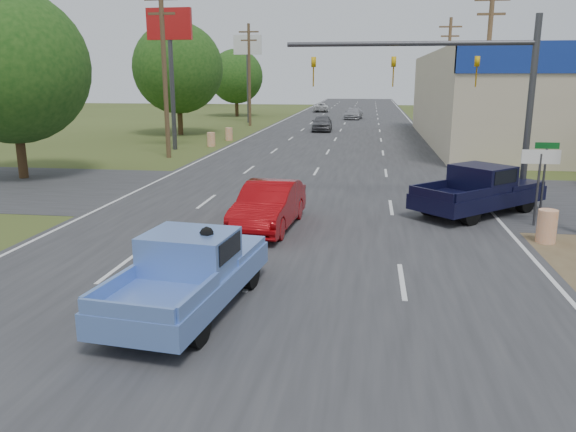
% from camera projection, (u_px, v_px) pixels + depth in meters
% --- Properties ---
extents(main_road, '(15.00, 180.00, 0.02)m').
position_uv_depth(main_road, '(335.00, 139.00, 44.74)').
color(main_road, '#2D2D30').
rests_on(main_road, ground).
extents(cross_road, '(120.00, 10.00, 0.02)m').
position_uv_depth(cross_road, '(303.00, 194.00, 23.60)').
color(cross_road, '#2D2D30').
rests_on(cross_road, ground).
extents(utility_pole_2, '(2.00, 0.28, 10.00)m').
position_uv_depth(utility_pole_2, '(487.00, 69.00, 33.50)').
color(utility_pole_2, '#4C3823').
rests_on(utility_pole_2, ground).
extents(utility_pole_3, '(2.00, 0.28, 10.00)m').
position_uv_depth(utility_pole_3, '(448.00, 72.00, 50.79)').
color(utility_pole_3, '#4C3823').
rests_on(utility_pole_3, ground).
extents(utility_pole_5, '(2.00, 0.28, 10.00)m').
position_uv_depth(utility_pole_5, '(164.00, 68.00, 33.27)').
color(utility_pole_5, '#4C3823').
rests_on(utility_pole_5, ground).
extents(utility_pole_6, '(2.00, 0.28, 10.00)m').
position_uv_depth(utility_pole_6, '(249.00, 72.00, 56.33)').
color(utility_pole_6, '#4C3823').
rests_on(utility_pole_6, ground).
extents(tree_0, '(7.14, 7.14, 8.84)m').
position_uv_depth(tree_0, '(11.00, 67.00, 26.22)').
color(tree_0, '#422D19').
rests_on(tree_0, ground).
extents(tree_1, '(7.56, 7.56, 9.36)m').
position_uv_depth(tree_1, '(178.00, 68.00, 47.21)').
color(tree_1, '#422D19').
rests_on(tree_1, ground).
extents(tree_2, '(6.72, 6.72, 8.32)m').
position_uv_depth(tree_2, '(236.00, 76.00, 70.52)').
color(tree_2, '#422D19').
rests_on(tree_2, ground).
extents(tree_5, '(7.98, 7.98, 9.88)m').
position_uv_depth(tree_5, '(540.00, 71.00, 91.99)').
color(tree_5, '#422D19').
rests_on(tree_5, ground).
extents(tree_6, '(8.82, 8.82, 10.92)m').
position_uv_depth(tree_6, '(187.00, 68.00, 100.22)').
color(tree_6, '#422D19').
rests_on(tree_6, ground).
extents(barrel_0, '(0.56, 0.56, 1.00)m').
position_uv_depth(barrel_0, '(547.00, 226.00, 16.60)').
color(barrel_0, orange).
rests_on(barrel_0, ground).
extents(barrel_1, '(0.56, 0.56, 1.00)m').
position_uv_depth(barrel_1, '(499.00, 178.00, 24.71)').
color(barrel_1, orange).
rests_on(barrel_1, ground).
extents(barrel_2, '(0.56, 0.56, 1.00)m').
position_uv_depth(barrel_2, '(211.00, 139.00, 40.04)').
color(barrel_2, orange).
rests_on(barrel_2, ground).
extents(barrel_3, '(0.56, 0.56, 1.00)m').
position_uv_depth(barrel_3, '(229.00, 134.00, 43.85)').
color(barrel_3, orange).
rests_on(barrel_3, ground).
extents(pole_sign_left_near, '(3.00, 0.35, 9.20)m').
position_uv_depth(pole_sign_left_near, '(170.00, 40.00, 36.80)').
color(pole_sign_left_near, '#3F3F44').
rests_on(pole_sign_left_near, ground).
extents(pole_sign_left_far, '(3.00, 0.35, 9.20)m').
position_uv_depth(pole_sign_left_far, '(248.00, 55.00, 59.86)').
color(pole_sign_left_far, '#3F3F44').
rests_on(pole_sign_left_far, ground).
extents(lane_sign, '(1.20, 0.08, 2.52)m').
position_uv_depth(lane_sign, '(540.00, 169.00, 18.16)').
color(lane_sign, '#3F3F44').
rests_on(lane_sign, ground).
extents(street_name_sign, '(0.80, 0.08, 2.61)m').
position_uv_depth(street_name_sign, '(544.00, 171.00, 19.59)').
color(street_name_sign, '#3F3F44').
rests_on(street_name_sign, ground).
extents(signal_mast, '(9.12, 0.40, 7.00)m').
position_uv_depth(signal_mast, '(457.00, 77.00, 20.68)').
color(signal_mast, '#3F3F44').
rests_on(signal_mast, ground).
extents(red_convertible, '(1.93, 4.64, 1.49)m').
position_uv_depth(red_convertible, '(269.00, 206.00, 18.10)').
color(red_convertible, '#8F060A').
rests_on(red_convertible, ground).
extents(motorcycle, '(0.60, 1.90, 0.96)m').
position_uv_depth(motorcycle, '(208.00, 291.00, 11.78)').
color(motorcycle, black).
rests_on(motorcycle, ground).
extents(rider, '(0.67, 0.48, 1.72)m').
position_uv_depth(rider, '(208.00, 271.00, 11.71)').
color(rider, black).
rests_on(rider, ground).
extents(blue_pickup, '(2.48, 5.21, 1.67)m').
position_uv_depth(blue_pickup, '(191.00, 270.00, 11.81)').
color(blue_pickup, black).
rests_on(blue_pickup, ground).
extents(navy_pickup, '(5.23, 5.14, 1.76)m').
position_uv_depth(navy_pickup, '(481.00, 189.00, 20.11)').
color(navy_pickup, black).
rests_on(navy_pickup, ground).
extents(distant_car_grey, '(1.94, 4.47, 1.50)m').
position_uv_depth(distant_car_grey, '(322.00, 123.00, 51.52)').
color(distant_car_grey, '#57575C').
rests_on(distant_car_grey, ground).
extents(distant_car_silver, '(2.36, 4.80, 1.34)m').
position_uv_depth(distant_car_silver, '(353.00, 113.00, 66.55)').
color(distant_car_silver, '#A4A3A8').
rests_on(distant_car_silver, ground).
extents(distant_car_white, '(2.55, 4.79, 1.28)m').
position_uv_depth(distant_car_white, '(321.00, 107.00, 80.78)').
color(distant_car_white, silver).
rests_on(distant_car_white, ground).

